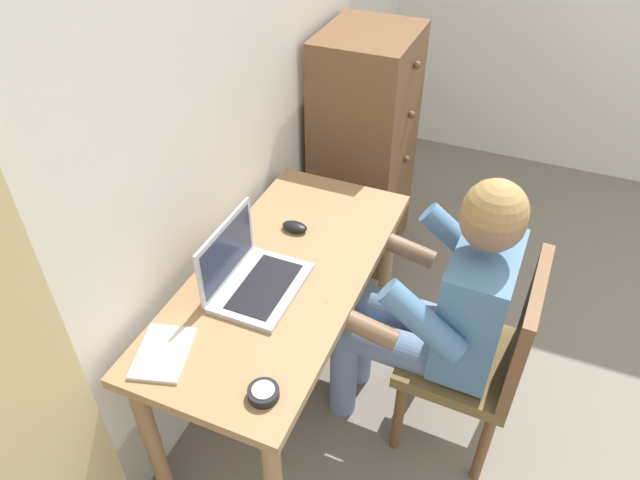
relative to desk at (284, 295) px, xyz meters
The scene contains 9 objects.
wall_back 0.77m from the desk, 55.28° to the left, with size 4.80×0.05×2.50m, color silver.
desk is the anchor object (origin of this frame).
dresser 1.12m from the desk, ahead, with size 0.51×0.45×1.20m.
chair 0.74m from the desk, 80.01° to the right, with size 0.43×0.41×0.87m.
person_seated 0.55m from the desk, 76.17° to the right, with size 0.54×0.59×1.19m.
laptop 0.21m from the desk, 147.33° to the left, with size 0.34×0.25×0.24m.
computer_mouse 0.27m from the desk, 14.45° to the left, with size 0.06×0.10×0.03m, color black.
desk_clock 0.53m from the desk, 160.20° to the right, with size 0.09×0.09×0.03m.
notebook_pad 0.51m from the desk, 160.13° to the left, with size 0.21×0.15×0.01m, color silver.
Camera 1 is at (-1.58, 1.15, 2.09)m, focal length 32.46 mm.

